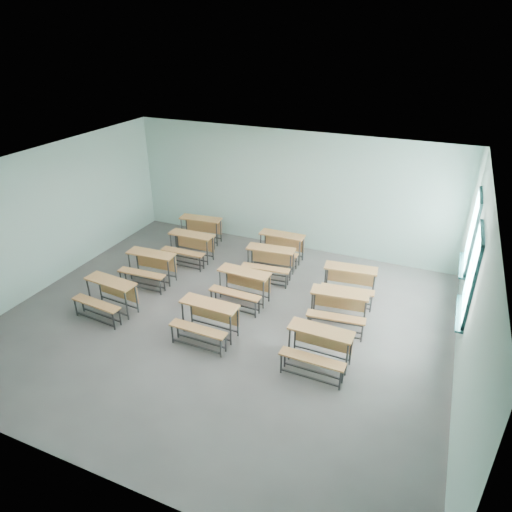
# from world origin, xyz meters

# --- Properties ---
(room) EXTENTS (9.04, 8.04, 3.24)m
(room) POSITION_xyz_m (0.08, 0.03, 1.60)
(room) COLOR slate
(room) RESTS_ON ground
(desk_unit_r0c0) EXTENTS (1.23, 0.88, 0.73)m
(desk_unit_r0c0) POSITION_xyz_m (-2.40, -0.68, 0.49)
(desk_unit_r0c0) COLOR #BD7F44
(desk_unit_r0c0) RESTS_ON ground
(desk_unit_r0c1) EXTENTS (1.18, 0.80, 0.73)m
(desk_unit_r0c1) POSITION_xyz_m (-0.05, -0.63, 0.49)
(desk_unit_r0c1) COLOR #BD7F44
(desk_unit_r0c1) RESTS_ON ground
(desk_unit_r0c2) EXTENTS (1.18, 0.80, 0.73)m
(desk_unit_r0c2) POSITION_xyz_m (2.20, -0.60, 0.49)
(desk_unit_r0c2) COLOR #BD7F44
(desk_unit_r0c2) RESTS_ON ground
(desk_unit_r1c0) EXTENTS (1.20, 0.84, 0.73)m
(desk_unit_r1c0) POSITION_xyz_m (-2.36, 0.75, 0.49)
(desk_unit_r1c0) COLOR #BD7F44
(desk_unit_r1c0) RESTS_ON ground
(desk_unit_r1c1) EXTENTS (1.19, 0.82, 0.73)m
(desk_unit_r1c1) POSITION_xyz_m (0.04, 0.81, 0.49)
(desk_unit_r1c1) COLOR #BD7F44
(desk_unit_r1c1) RESTS_ON ground
(desk_unit_r1c2) EXTENTS (1.25, 0.91, 0.73)m
(desk_unit_r1c2) POSITION_xyz_m (2.21, 0.79, 0.49)
(desk_unit_r1c2) COLOR #BD7F44
(desk_unit_r1c2) RESTS_ON ground
(desk_unit_r2c0) EXTENTS (1.17, 0.80, 0.73)m
(desk_unit_r2c0) POSITION_xyz_m (-2.05, 2.08, 0.49)
(desk_unit_r2c0) COLOR #BD7F44
(desk_unit_r2c0) RESTS_ON ground
(desk_unit_r2c1) EXTENTS (1.24, 0.89, 0.73)m
(desk_unit_r2c1) POSITION_xyz_m (0.17, 2.11, 0.49)
(desk_unit_r2c1) COLOR #BD7F44
(desk_unit_r2c1) RESTS_ON ground
(desk_unit_r2c2) EXTENTS (1.24, 0.90, 0.73)m
(desk_unit_r2c2) POSITION_xyz_m (2.18, 1.91, 0.49)
(desk_unit_r2c2) COLOR #BD7F44
(desk_unit_r2c2) RESTS_ON ground
(desk_unit_r3c0) EXTENTS (1.24, 0.89, 0.73)m
(desk_unit_r3c0) POSITION_xyz_m (-2.35, 3.13, 0.49)
(desk_unit_r3c0) COLOR #BD7F44
(desk_unit_r3c0) RESTS_ON ground
(desk_unit_r3c1) EXTENTS (1.16, 0.78, 0.73)m
(desk_unit_r3c1) POSITION_xyz_m (0.12, 3.00, 0.49)
(desk_unit_r3c1) COLOR #BD7F44
(desk_unit_r3c1) RESTS_ON ground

